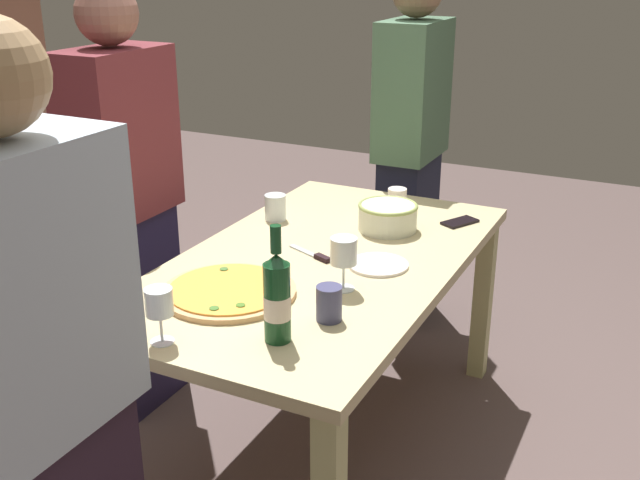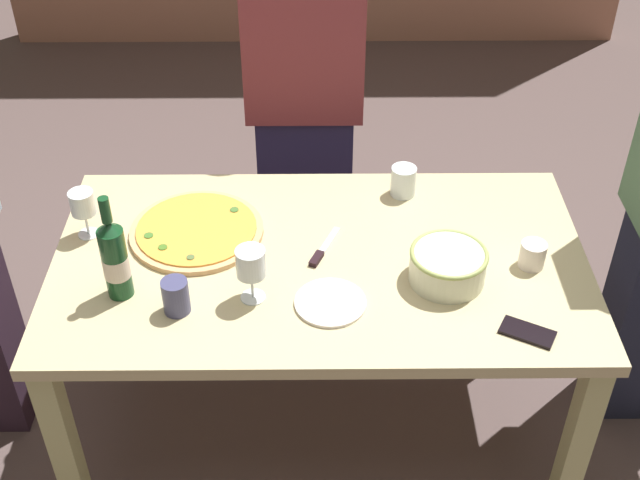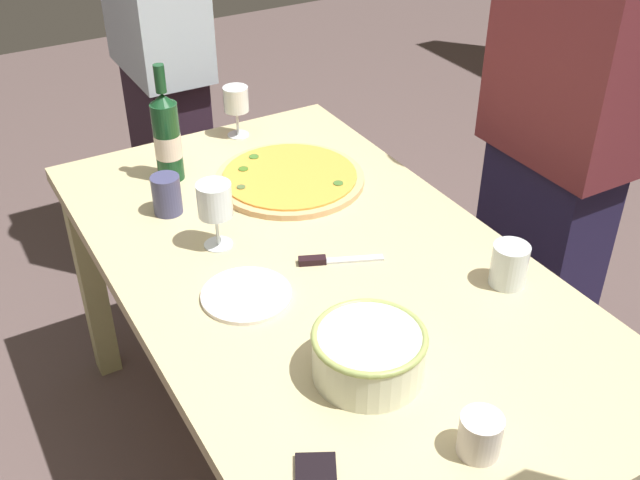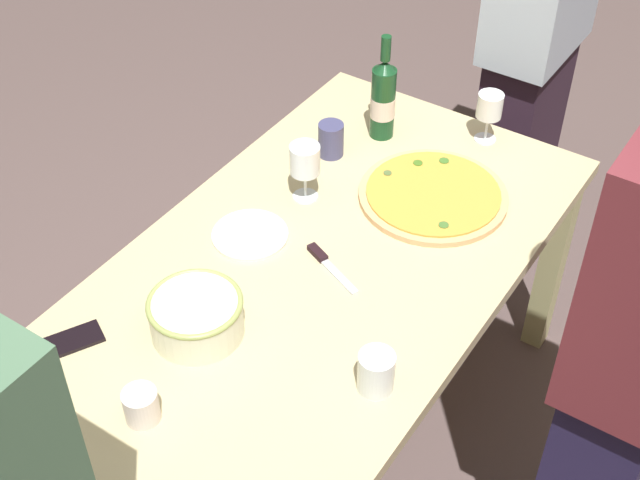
% 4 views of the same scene
% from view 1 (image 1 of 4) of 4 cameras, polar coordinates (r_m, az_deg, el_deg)
% --- Properties ---
extents(ground_plane, '(8.00, 8.00, 0.00)m').
position_cam_1_polar(ground_plane, '(2.97, -0.00, -14.86)').
color(ground_plane, brown).
extents(dining_table, '(1.60, 0.90, 0.75)m').
position_cam_1_polar(dining_table, '(2.64, -0.00, -3.25)').
color(dining_table, '#CABA87').
rests_on(dining_table, ground).
extents(pizza, '(0.41, 0.41, 0.03)m').
position_cam_1_polar(pizza, '(2.35, -6.84, -3.82)').
color(pizza, tan).
rests_on(pizza, dining_table).
extents(serving_bowl, '(0.22, 0.22, 0.10)m').
position_cam_1_polar(serving_bowl, '(2.86, 5.10, 1.82)').
color(serving_bowl, silver).
rests_on(serving_bowl, dining_table).
extents(wine_bottle, '(0.07, 0.07, 0.33)m').
position_cam_1_polar(wine_bottle, '(2.03, -3.24, -4.31)').
color(wine_bottle, '#144221').
rests_on(wine_bottle, dining_table).
extents(wine_glass_near_pizza, '(0.08, 0.08, 0.17)m').
position_cam_1_polar(wine_glass_near_pizza, '(2.33, 1.79, -1.03)').
color(wine_glass_near_pizza, white).
rests_on(wine_glass_near_pizza, dining_table).
extents(wine_glass_by_bottle, '(0.08, 0.08, 0.16)m').
position_cam_1_polar(wine_glass_by_bottle, '(2.06, -11.95, -4.77)').
color(wine_glass_by_bottle, white).
rests_on(wine_glass_by_bottle, dining_table).
extents(cup_amber, '(0.08, 0.08, 0.10)m').
position_cam_1_polar(cup_amber, '(2.96, -3.36, 2.46)').
color(cup_amber, white).
rests_on(cup_amber, dining_table).
extents(cup_ceramic, '(0.07, 0.07, 0.10)m').
position_cam_1_polar(cup_ceramic, '(2.16, 0.68, -4.76)').
color(cup_ceramic, '#42436C').
rests_on(cup_ceramic, dining_table).
extents(cup_spare, '(0.08, 0.08, 0.08)m').
position_cam_1_polar(cup_spare, '(3.11, 5.79, 3.14)').
color(cup_spare, silver).
rests_on(cup_spare, dining_table).
extents(side_plate, '(0.20, 0.20, 0.01)m').
position_cam_1_polar(side_plate, '(2.55, 4.38, -1.85)').
color(side_plate, white).
rests_on(side_plate, dining_table).
extents(cell_phone, '(0.16, 0.13, 0.01)m').
position_cam_1_polar(cell_phone, '(2.98, 10.43, 1.33)').
color(cell_phone, black).
rests_on(cell_phone, dining_table).
extents(pizza_knife, '(0.10, 0.19, 0.02)m').
position_cam_1_polar(pizza_knife, '(2.61, -0.38, -1.15)').
color(pizza_knife, silver).
rests_on(pizza_knife, dining_table).
extents(person_host, '(0.41, 0.24, 1.67)m').
position_cam_1_polar(person_host, '(3.61, 6.78, 6.65)').
color(person_host, '#1E2236').
rests_on(person_host, ground).
extents(person_guest_left, '(0.42, 0.24, 1.64)m').
position_cam_1_polar(person_guest_left, '(2.95, -14.35, 2.39)').
color(person_guest_left, '#221C3E').
rests_on(person_guest_left, ground).
extents(person_guest_right, '(0.43, 0.24, 1.65)m').
position_cam_1_polar(person_guest_right, '(1.74, -20.19, -12.18)').
color(person_guest_right, '#2F1E2E').
rests_on(person_guest_right, ground).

